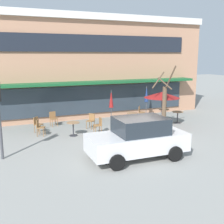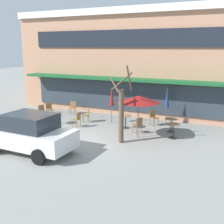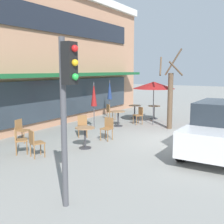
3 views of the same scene
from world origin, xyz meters
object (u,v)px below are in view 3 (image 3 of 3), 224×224
object	(u,v)px
cafe_chair_6	(19,139)
parked_sedan	(222,129)
cafe_table_mid_patio	(154,110)
cafe_chair_1	(82,124)
cafe_chair_2	(108,127)
cafe_chair_3	(21,129)
cafe_table_streetside	(118,116)
cafe_table_by_tree	(135,109)
cafe_table_near_wall	(85,134)
patio_umbrella_green_folded	(94,95)
cafe_chair_0	(35,141)
traffic_light_pole	(67,95)
cafe_chair_5	(110,111)
patio_umbrella_cream_folded	(154,85)
patio_umbrella_corner_open	(110,90)
street_tree	(170,96)
cafe_chair_4	(139,114)

from	to	relation	value
cafe_chair_6	parked_sedan	size ratio (longest dim) A/B	0.21
cafe_table_mid_patio	cafe_chair_1	bearing A→B (deg)	170.85
cafe_chair_2	cafe_chair_3	xyz separation A→B (m)	(-2.03, 2.68, 0.00)
parked_sedan	cafe_table_streetside	bearing A→B (deg)	65.59
cafe_table_streetside	cafe_table_by_tree	size ratio (longest dim) A/B	1.00
cafe_table_by_tree	cafe_table_near_wall	bearing A→B (deg)	-168.65
patio_umbrella_green_folded	cafe_chair_3	bearing A→B (deg)	163.45
cafe_chair_0	traffic_light_pole	xyz separation A→B (m)	(-1.99, -3.05, 1.77)
cafe_chair_3	traffic_light_pole	distance (m)	6.12
cafe_chair_1	cafe_chair_3	xyz separation A→B (m)	(-1.98, 1.47, 0.00)
cafe_chair_5	cafe_chair_6	bearing A→B (deg)	-173.76
cafe_chair_6	cafe_table_streetside	bearing A→B (deg)	-4.93
patio_umbrella_cream_folded	patio_umbrella_corner_open	bearing A→B (deg)	77.16
cafe_table_near_wall	patio_umbrella_corner_open	world-z (taller)	patio_umbrella_corner_open
cafe_chair_3	parked_sedan	world-z (taller)	parked_sedan
cafe_chair_1	cafe_table_by_tree	bearing A→B (deg)	1.76
cafe_chair_1	cafe_chair_6	bearing A→B (deg)	174.50
cafe_table_mid_patio	cafe_chair_0	bearing A→B (deg)	177.02
patio_umbrella_green_folded	cafe_table_mid_patio	bearing A→B (deg)	-18.12
cafe_table_streetside	street_tree	xyz separation A→B (m)	(0.76, -2.38, 1.03)
cafe_table_by_tree	traffic_light_pole	bearing A→B (deg)	-160.49
cafe_chair_6	patio_umbrella_cream_folded	bearing A→B (deg)	-14.71
patio_umbrella_corner_open	cafe_chair_3	bearing A→B (deg)	-179.88
parked_sedan	traffic_light_pole	world-z (taller)	traffic_light_pole
cafe_chair_0	cafe_chair_2	world-z (taller)	same
traffic_light_pole	cafe_chair_2	bearing A→B (deg)	23.97
cafe_table_by_tree	patio_umbrella_cream_folded	world-z (taller)	patio_umbrella_cream_folded
cafe_table_near_wall	cafe_chair_2	xyz separation A→B (m)	(1.46, -0.04, 0.01)
cafe_table_near_wall	patio_umbrella_cream_folded	bearing A→B (deg)	-4.00
cafe_table_streetside	cafe_chair_1	xyz separation A→B (m)	(-2.67, 0.20, 0.01)
patio_umbrella_cream_folded	cafe_chair_3	distance (m)	6.79
cafe_table_near_wall	cafe_table_by_tree	bearing A→B (deg)	11.35
cafe_table_near_wall	cafe_table_streetside	size ratio (longest dim) A/B	1.00
cafe_table_streetside	parked_sedan	distance (m)	5.82
cafe_chair_2	cafe_table_streetside	bearing A→B (deg)	21.11
cafe_chair_3	traffic_light_pole	xyz separation A→B (m)	(-3.11, -4.96, 1.77)
cafe_table_near_wall	cafe_chair_3	distance (m)	2.70
patio_umbrella_corner_open	cafe_chair_6	size ratio (longest dim) A/B	2.47
cafe_table_streetside	cafe_table_mid_patio	xyz separation A→B (m)	(2.91, -0.70, 0.00)
cafe_chair_0	street_tree	world-z (taller)	street_tree
cafe_chair_5	cafe_chair_6	size ratio (longest dim) A/B	1.00
cafe_chair_5	cafe_table_streetside	bearing A→B (deg)	-135.20
cafe_table_mid_patio	cafe_chair_1	size ratio (longest dim) A/B	0.85
patio_umbrella_corner_open	cafe_chair_1	bearing A→B (deg)	-162.13
cafe_chair_3	cafe_chair_4	size ratio (longest dim) A/B	1.00
cafe_table_near_wall	patio_umbrella_cream_folded	size ratio (longest dim) A/B	0.35
cafe_chair_1	cafe_chair_0	bearing A→B (deg)	-171.80
patio_umbrella_green_folded	cafe_chair_1	distance (m)	1.91
patio_umbrella_green_folded	cafe_chair_3	size ratio (longest dim) A/B	2.47
cafe_chair_2	patio_umbrella_corner_open	bearing A→B (deg)	30.61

